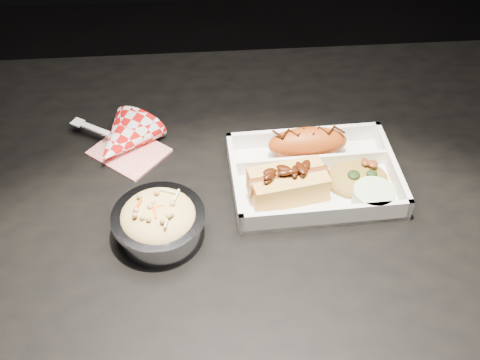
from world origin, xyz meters
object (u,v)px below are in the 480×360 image
at_px(dining_table, 250,236).
at_px(hotdog, 288,182).
at_px(foil_coleslaw_cup, 159,221).
at_px(napkin_fork, 122,141).
at_px(food_tray, 313,178).
at_px(fried_pastry, 308,143).

distance_m(dining_table, hotdog, 0.14).
height_order(hotdog, foil_coleslaw_cup, foil_coleslaw_cup).
bearing_deg(napkin_fork, dining_table, 0.37).
relative_size(dining_table, food_tray, 4.68).
xyz_separation_m(fried_pastry, hotdog, (-0.04, -0.08, 0.00)).
height_order(food_tray, napkin_fork, napkin_fork).
distance_m(fried_pastry, foil_coleslaw_cup, 0.27).
xyz_separation_m(food_tray, foil_coleslaw_cup, (-0.23, -0.09, 0.02)).
distance_m(dining_table, napkin_fork, 0.26).
bearing_deg(food_tray, hotdog, -149.23).
relative_size(foil_coleslaw_cup, napkin_fork, 0.77).
relative_size(food_tray, hotdog, 2.09).
distance_m(foil_coleslaw_cup, napkin_fork, 0.20).
bearing_deg(food_tray, foil_coleslaw_cup, -161.37).
distance_m(dining_table, fried_pastry, 0.18).
height_order(food_tray, foil_coleslaw_cup, foil_coleslaw_cup).
xyz_separation_m(dining_table, hotdog, (0.05, -0.00, 0.12)).
height_order(hotdog, napkin_fork, napkin_fork).
distance_m(hotdog, napkin_fork, 0.28).
relative_size(dining_table, foil_coleslaw_cup, 9.26).
distance_m(food_tray, fried_pastry, 0.06).
bearing_deg(dining_table, hotdog, -4.81).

